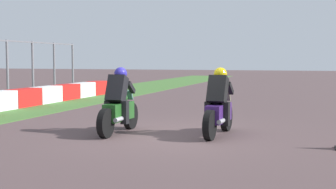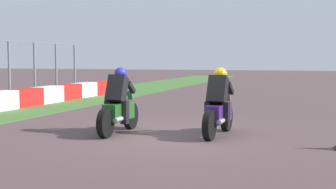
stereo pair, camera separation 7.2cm
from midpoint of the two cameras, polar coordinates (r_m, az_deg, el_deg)
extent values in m
plane|color=#523F3F|center=(10.52, 0.08, -4.96)|extent=(120.00, 120.00, 0.00)
cube|color=red|center=(17.45, -17.16, -0.39)|extent=(1.44, 0.60, 0.64)
cube|color=white|center=(18.67, -14.61, -0.04)|extent=(1.44, 0.60, 0.64)
cube|color=red|center=(19.92, -12.37, 0.27)|extent=(1.44, 0.60, 0.64)
cube|color=white|center=(21.21, -10.41, 0.54)|extent=(1.44, 0.60, 0.64)
cube|color=red|center=(22.51, -8.67, 0.78)|extent=(1.44, 0.60, 0.64)
cylinder|color=slate|center=(20.02, -18.90, 2.77)|extent=(0.10, 0.10, 2.46)
cylinder|color=slate|center=(21.48, -16.09, 2.92)|extent=(0.10, 0.10, 2.46)
cylinder|color=slate|center=(22.98, -13.65, 3.05)|extent=(0.10, 0.10, 2.46)
cylinder|color=slate|center=(24.52, -11.50, 3.16)|extent=(0.10, 0.10, 2.46)
cylinder|color=black|center=(11.22, 6.88, -2.76)|extent=(0.65, 0.18, 0.64)
cylinder|color=black|center=(9.88, 4.85, -3.71)|extent=(0.65, 0.18, 0.64)
cube|color=#3B1E63|center=(10.53, 5.94, -2.23)|extent=(1.12, 0.39, 0.40)
ellipsoid|color=#3B1E63|center=(10.59, 6.09, -0.56)|extent=(0.50, 0.33, 0.24)
cube|color=red|center=(10.04, 5.17, -2.44)|extent=(0.07, 0.16, 0.08)
cylinder|color=#A5A5AD|center=(10.17, 6.28, -3.21)|extent=(0.43, 0.13, 0.10)
cube|color=black|center=(10.38, 5.81, 0.56)|extent=(0.51, 0.43, 0.66)
sphere|color=#C0A60D|center=(10.58, 6.15, 2.47)|extent=(0.32, 0.32, 0.30)
cube|color=#7D845A|center=(10.97, 6.64, -0.19)|extent=(0.17, 0.27, 0.23)
cube|color=black|center=(10.47, 4.71, -2.26)|extent=(0.19, 0.15, 0.52)
cube|color=black|center=(10.36, 6.83, -2.35)|extent=(0.19, 0.15, 0.52)
cube|color=black|center=(10.80, 5.43, 0.81)|extent=(0.39, 0.13, 0.31)
cube|color=black|center=(10.70, 7.29, 0.76)|extent=(0.39, 0.13, 0.31)
cylinder|color=black|center=(11.50, -4.73, -2.57)|extent=(0.64, 0.14, 0.64)
cylinder|color=black|center=(10.23, -7.73, -3.46)|extent=(0.64, 0.14, 0.64)
cube|color=#1F521D|center=(10.84, -6.15, -2.05)|extent=(1.10, 0.33, 0.40)
ellipsoid|color=#1F521D|center=(10.90, -5.95, -0.43)|extent=(0.48, 0.30, 0.24)
cube|color=red|center=(10.37, -7.29, -2.23)|extent=(0.06, 0.16, 0.08)
cylinder|color=#A5A5AD|center=(10.47, -6.12, -2.99)|extent=(0.42, 0.10, 0.10)
cube|color=black|center=(10.70, -6.39, 0.66)|extent=(0.49, 0.40, 0.66)
sphere|color=#2B2595|center=(10.88, -5.93, 2.52)|extent=(0.30, 0.30, 0.30)
cube|color=slate|center=(11.26, -5.13, -0.06)|extent=(0.16, 0.26, 0.23)
cube|color=black|center=(10.81, -7.38, -2.07)|extent=(0.18, 0.14, 0.52)
cube|color=black|center=(10.65, -5.43, -2.16)|extent=(0.18, 0.14, 0.52)
cube|color=black|center=(11.12, -6.43, 0.90)|extent=(0.39, 0.10, 0.31)
cube|color=black|center=(10.98, -4.72, 0.87)|extent=(0.39, 0.10, 0.31)
camera|label=1|loc=(0.04, -90.19, -0.01)|focal=50.50mm
camera|label=2|loc=(0.04, 89.81, 0.01)|focal=50.50mm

